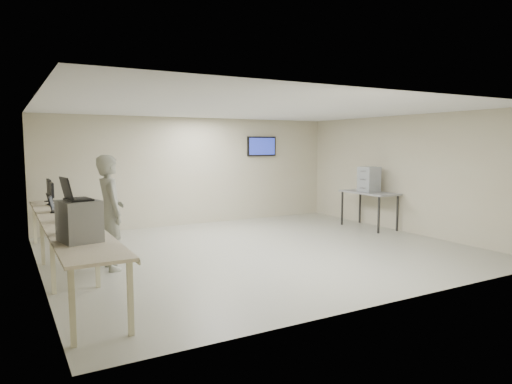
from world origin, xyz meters
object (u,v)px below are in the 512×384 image
soldier (110,212)px  side_table (369,195)px  workbench (67,225)px  equipment_box (79,221)px

soldier → side_table: (6.50, 0.75, -0.12)m
workbench → equipment_box: (-0.06, -1.80, 0.33)m
equipment_box → side_table: equipment_box is taller
side_table → workbench: bearing=-173.8°
equipment_box → soldier: bearing=56.4°
soldier → side_table: soldier is taller
soldier → workbench: bearing=90.4°
equipment_box → soldier: 1.99m
soldier → equipment_box: bearing=155.5°
equipment_box → soldier: size_ratio=0.27×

